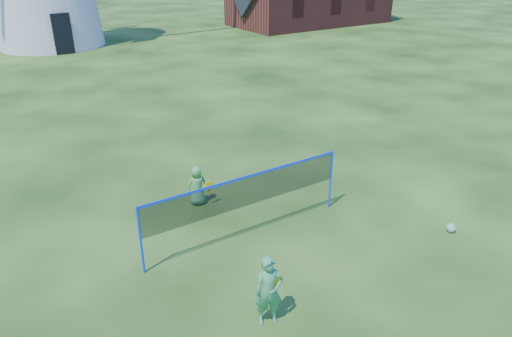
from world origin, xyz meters
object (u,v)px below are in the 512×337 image
object	(u,v)px
badminton_net	(246,192)
player_girl	(269,291)
player_boy	(197,186)
play_ball	(451,228)

from	to	relation	value
badminton_net	player_girl	world-z (taller)	badminton_net
player_girl	player_boy	distance (m)	4.65
player_boy	play_ball	world-z (taller)	player_boy
player_boy	play_ball	bearing A→B (deg)	147.38
badminton_net	player_girl	size ratio (longest dim) A/B	3.73
player_boy	play_ball	distance (m)	6.25
player_boy	badminton_net	bearing A→B (deg)	110.25
play_ball	player_girl	bearing A→B (deg)	-179.19
player_girl	player_boy	size ratio (longest dim) A/B	1.29
player_girl	play_ball	world-z (taller)	player_girl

